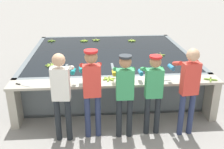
# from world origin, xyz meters

# --- Properties ---
(ground_plane) EXTENTS (80.00, 80.00, 0.00)m
(ground_plane) POSITION_xyz_m (0.00, 0.00, 0.00)
(ground_plane) COLOR gray
(ground_plane) RESTS_ON ground
(wash_tank) EXTENTS (4.34, 3.83, 0.91)m
(wash_tank) POSITION_xyz_m (0.00, 2.35, 0.45)
(wash_tank) COLOR slate
(wash_tank) RESTS_ON ground
(work_ledge) EXTENTS (4.34, 0.45, 0.91)m
(work_ledge) POSITION_xyz_m (0.00, 0.23, 0.64)
(work_ledge) COLOR #A8A393
(work_ledge) RESTS_ON ground
(worker_0) EXTENTS (0.44, 0.73, 1.71)m
(worker_0) POSITION_xyz_m (-1.04, -0.35, 1.03)
(worker_0) COLOR #1E2328
(worker_0) RESTS_ON ground
(worker_1) EXTENTS (0.45, 0.74, 1.73)m
(worker_1) POSITION_xyz_m (-0.49, -0.27, 1.06)
(worker_1) COLOR navy
(worker_1) RESTS_ON ground
(worker_2) EXTENTS (0.41, 0.72, 1.64)m
(worker_2) POSITION_xyz_m (0.11, -0.32, 0.99)
(worker_2) COLOR #1E2328
(worker_2) RESTS_ON ground
(worker_3) EXTENTS (0.41, 0.71, 1.60)m
(worker_3) POSITION_xyz_m (0.66, -0.26, 0.97)
(worker_3) COLOR #1E2328
(worker_3) RESTS_ON ground
(worker_4) EXTENTS (0.46, 0.74, 1.74)m
(worker_4) POSITION_xyz_m (1.30, -0.33, 1.05)
(worker_4) COLOR navy
(worker_4) RESTS_ON ground
(banana_bunch_floating_0) EXTENTS (0.28, 0.27, 0.08)m
(banana_bunch_floating_0) POSITION_xyz_m (-0.34, 3.65, 0.93)
(banana_bunch_floating_0) COLOR #9EC642
(banana_bunch_floating_0) RESTS_ON wash_tank
(banana_bunch_floating_1) EXTENTS (0.26, 0.28, 0.08)m
(banana_bunch_floating_1) POSITION_xyz_m (-1.77, 3.65, 0.93)
(banana_bunch_floating_1) COLOR #75A333
(banana_bunch_floating_1) RESTS_ON wash_tank
(banana_bunch_floating_2) EXTENTS (0.28, 0.28, 0.08)m
(banana_bunch_floating_2) POSITION_xyz_m (-0.73, 3.57, 0.93)
(banana_bunch_floating_2) COLOR #8CB738
(banana_bunch_floating_2) RESTS_ON wash_tank
(banana_bunch_floating_3) EXTENTS (0.27, 0.28, 0.08)m
(banana_bunch_floating_3) POSITION_xyz_m (0.80, 3.49, 0.93)
(banana_bunch_floating_3) COLOR #93BC3D
(banana_bunch_floating_3) RESTS_ON wash_tank
(banana_bunch_floating_4) EXTENTS (0.28, 0.28, 0.08)m
(banana_bunch_floating_4) POSITION_xyz_m (-1.46, 1.29, 0.93)
(banana_bunch_floating_4) COLOR #8CB738
(banana_bunch_floating_4) RESTS_ON wash_tank
(banana_bunch_floating_5) EXTENTS (0.27, 0.28, 0.08)m
(banana_bunch_floating_5) POSITION_xyz_m (1.33, 1.89, 0.93)
(banana_bunch_floating_5) COLOR #93BC3D
(banana_bunch_floating_5) RESTS_ON wash_tank
(banana_bunch_ledge_0) EXTENTS (0.28, 0.28, 0.08)m
(banana_bunch_ledge_0) POSITION_xyz_m (-0.14, 0.32, 0.93)
(banana_bunch_ledge_0) COLOR #9EC642
(banana_bunch_ledge_0) RESTS_ON work_ledge
(banana_bunch_ledge_1) EXTENTS (0.27, 0.27, 0.08)m
(banana_bunch_ledge_1) POSITION_xyz_m (1.94, 0.14, 0.93)
(banana_bunch_ledge_1) COLOR #75A333
(banana_bunch_ledge_1) RESTS_ON work_ledge
(knife_0) EXTENTS (0.32, 0.19, 0.02)m
(knife_0) POSITION_xyz_m (-1.88, 0.18, 0.92)
(knife_0) COLOR silver
(knife_0) RESTS_ON work_ledge
(knife_1) EXTENTS (0.35, 0.07, 0.02)m
(knife_1) POSITION_xyz_m (0.91, 0.18, 0.92)
(knife_1) COLOR silver
(knife_1) RESTS_ON work_ledge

